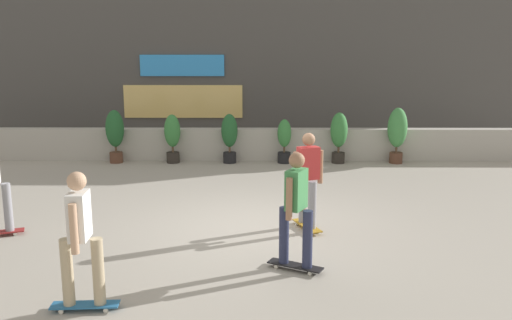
{
  "coord_description": "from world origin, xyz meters",
  "views": [
    {
      "loc": [
        0.07,
        -8.99,
        3.02
      ],
      "look_at": [
        0.0,
        1.5,
        0.9
      ],
      "focal_mm": 37.36,
      "sensor_mm": 36.0,
      "label": 1
    }
  ],
  "objects": [
    {
      "name": "ground_plane",
      "position": [
        0.0,
        0.0,
        0.0
      ],
      "size": [
        48.0,
        48.0,
        0.0
      ],
      "primitive_type": "plane",
      "color": "#A8A093"
    },
    {
      "name": "planter_wall",
      "position": [
        0.0,
        6.0,
        0.45
      ],
      "size": [
        18.0,
        0.4,
        0.9
      ],
      "primitive_type": "cube",
      "color": "#B2ADA3",
      "rests_on": "ground"
    },
    {
      "name": "building_backdrop",
      "position": [
        -0.0,
        10.0,
        3.25
      ],
      "size": [
        20.0,
        2.08,
        6.5
      ],
      "color": "#4C4947",
      "rests_on": "ground"
    },
    {
      "name": "potted_plant_0",
      "position": [
        -3.93,
        5.55,
        0.86
      ],
      "size": [
        0.5,
        0.5,
        1.48
      ],
      "color": "brown",
      "rests_on": "ground"
    },
    {
      "name": "potted_plant_1",
      "position": [
        -2.34,
        5.55,
        0.76
      ],
      "size": [
        0.44,
        0.44,
        1.35
      ],
      "color": "#2D2823",
      "rests_on": "ground"
    },
    {
      "name": "potted_plant_2",
      "position": [
        -0.76,
        5.55,
        0.78
      ],
      "size": [
        0.45,
        0.45,
        1.37
      ],
      "color": "black",
      "rests_on": "ground"
    },
    {
      "name": "potted_plant_3",
      "position": [
        0.76,
        5.55,
        0.66
      ],
      "size": [
        0.38,
        0.38,
        1.22
      ],
      "color": "black",
      "rests_on": "ground"
    },
    {
      "name": "potted_plant_4",
      "position": [
        2.26,
        5.55,
        0.81
      ],
      "size": [
        0.47,
        0.47,
        1.41
      ],
      "color": "#2D2823",
      "rests_on": "ground"
    },
    {
      "name": "potted_plant_5",
      "position": [
        3.87,
        5.55,
        0.9
      ],
      "size": [
        0.53,
        0.53,
        1.54
      ],
      "color": "brown",
      "rests_on": "ground"
    },
    {
      "name": "skater_foreground",
      "position": [
        0.58,
        -1.9,
        0.94
      ],
      "size": [
        0.8,
        0.55,
        1.7
      ],
      "color": "black",
      "rests_on": "ground"
    },
    {
      "name": "skater_mid_plaza",
      "position": [
        0.9,
        -0.13,
        0.94
      ],
      "size": [
        0.53,
        0.82,
        1.7
      ],
      "color": "#BF8C26",
      "rests_on": "ground"
    },
    {
      "name": "skater_far_right",
      "position": [
        -2.01,
        -3.12,
        0.94
      ],
      "size": [
        0.81,
        0.56,
        1.7
      ],
      "color": "#266699",
      "rests_on": "ground"
    }
  ]
}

